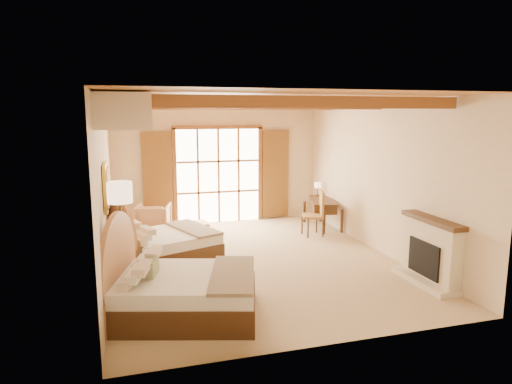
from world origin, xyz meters
name	(u,v)px	position (x,y,z in m)	size (l,w,h in m)	color
floor	(254,261)	(0.00, 0.00, 0.00)	(7.00, 7.00, 0.00)	tan
wall_back	(218,163)	(0.00, 3.50, 1.60)	(5.50, 5.50, 0.00)	beige
wall_left	(105,188)	(-2.75, 0.00, 1.60)	(7.00, 7.00, 0.00)	beige
wall_right	(379,176)	(2.75, 0.00, 1.60)	(7.00, 7.00, 0.00)	beige
ceiling	(254,98)	(0.00, 0.00, 3.20)	(7.00, 7.00, 0.00)	#BB7E37
ceiling_beams	(254,105)	(0.00, 0.00, 3.08)	(5.39, 4.60, 0.18)	brown
french_doors	(219,176)	(0.00, 3.44, 1.25)	(3.95, 0.08, 2.60)	white
fireplace	(430,254)	(2.60, -2.00, 0.51)	(0.46, 1.40, 1.16)	beige
painting	(106,186)	(-2.70, -0.75, 1.75)	(0.06, 0.95, 0.75)	gold
canopy_valance	(122,111)	(-2.40, -2.00, 2.95)	(0.70, 1.40, 0.45)	beige
bed_near	(175,290)	(-1.79, -2.11, 0.41)	(2.43, 2.04, 1.34)	#4B2C18
bed_far	(157,244)	(-1.85, 0.44, 0.38)	(2.39, 2.02, 1.26)	#4B2C18
nightstand	(127,266)	(-2.45, -0.52, 0.29)	(0.48, 0.48, 0.58)	#4B2C18
floor_lamp	(120,200)	(-2.50, -1.10, 1.59)	(0.40, 0.40, 1.87)	#3D2C1C
armchair	(153,219)	(-1.79, 2.72, 0.37)	(0.78, 0.80, 0.73)	tan
ottoman	(197,230)	(-0.84, 1.99, 0.19)	(0.52, 0.52, 0.38)	tan
desk	(322,212)	(2.44, 2.11, 0.39)	(0.96, 1.46, 0.73)	#4B2C18
desk_chair	(314,222)	(1.91, 1.45, 0.34)	(0.60, 0.59, 1.09)	#9A6730
desk_lamp	(318,186)	(2.55, 2.68, 1.00)	(0.18, 0.18, 0.36)	#3D2C1C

